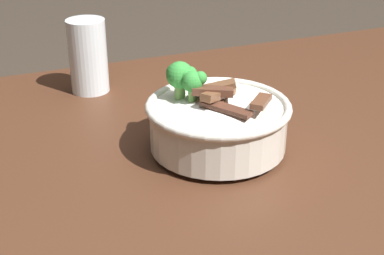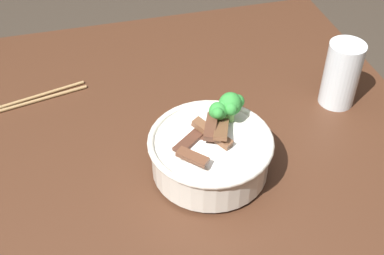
{
  "view_description": "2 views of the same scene",
  "coord_description": "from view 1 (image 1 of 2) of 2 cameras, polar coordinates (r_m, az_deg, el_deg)",
  "views": [
    {
      "loc": [
        -0.49,
        -0.59,
        1.18
      ],
      "look_at": [
        -0.23,
        0.06,
        0.84
      ],
      "focal_mm": 51.45,
      "sensor_mm": 36.0,
      "label": 1
    },
    {
      "loc": [
        0.42,
        -0.11,
        1.44
      ],
      "look_at": [
        -0.21,
        0.06,
        0.87
      ],
      "focal_mm": 47.35,
      "sensor_mm": 36.0,
      "label": 2
    }
  ],
  "objects": [
    {
      "name": "dining_table",
      "position": [
        0.91,
        15.1,
        -7.48
      ],
      "size": [
        1.49,
        1.06,
        0.78
      ],
      "color": "#472819",
      "rests_on": "ground"
    },
    {
      "name": "drinking_glass",
      "position": [
        1.05,
        -10.68,
        6.76
      ],
      "size": [
        0.07,
        0.07,
        0.14
      ],
      "color": "white",
      "rests_on": "dining_table"
    },
    {
      "name": "rice_bowl",
      "position": [
        0.82,
        2.62,
        0.83
      ],
      "size": [
        0.22,
        0.22,
        0.13
      ],
      "color": "silver",
      "rests_on": "dining_table"
    }
  ]
}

